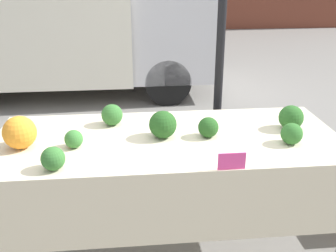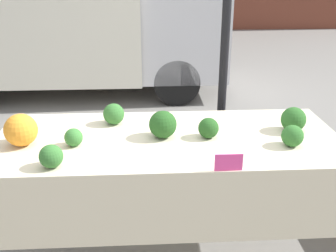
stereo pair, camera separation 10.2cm
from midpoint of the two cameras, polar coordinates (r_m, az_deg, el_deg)
name	(u,v)px [view 1 (the left image)]	position (r m, az deg, el deg)	size (l,w,h in m)	color
ground_plane	(168,237)	(3.04, -1.00, -15.86)	(40.00, 40.00, 0.00)	gray
tent_pole	(221,44)	(3.23, 6.72, 11.79)	(0.07, 0.07, 2.60)	black
market_table	(169,153)	(2.59, -0.98, -3.97)	(2.30, 0.98, 0.82)	beige
orange_cauliflower	(20,132)	(2.61, -21.79, -0.89)	(0.21, 0.21, 0.21)	orange
romanesco_head	(23,124)	(2.89, -21.30, 0.25)	(0.12, 0.12, 0.10)	#93B238
broccoli_head_0	(74,139)	(2.53, -14.66, -1.85)	(0.12, 0.12, 0.12)	#387533
broccoli_head_1	(292,134)	(2.60, 16.45, -1.10)	(0.14, 0.14, 0.14)	#2D6628
broccoli_head_2	(163,125)	(2.58, -1.88, 0.17)	(0.18, 0.18, 0.18)	#23511E
broccoli_head_3	(112,115)	(2.83, -9.15, 1.61)	(0.15, 0.15, 0.15)	#336B2D
broccoli_head_4	(208,127)	(2.60, 4.76, -0.20)	(0.14, 0.14, 0.14)	#23511E
broccoli_head_5	(291,117)	(2.83, 16.45, 1.19)	(0.17, 0.17, 0.17)	#285B23
broccoli_head_6	(53,159)	(2.29, -17.58, -4.54)	(0.14, 0.14, 0.14)	#336B2D
price_sign	(232,161)	(2.22, 7.94, -5.10)	(0.16, 0.01, 0.10)	#EF4793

